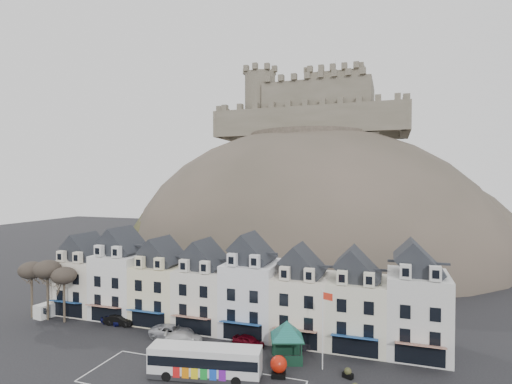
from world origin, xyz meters
TOP-DOWN VIEW (x-y plane):
  - ground at (0.00, 0.00)m, footprint 300.00×300.00m
  - coach_bay_markings at (2.00, 1.25)m, footprint 22.00×7.50m
  - townhouse_terrace at (0.15, 15.97)m, footprint 54.40×9.35m
  - castle_hill at (1.25, 68.95)m, footprint 100.00×76.00m
  - castle at (0.51, 75.93)m, footprint 50.20×22.20m
  - tree_left_far at (-29.00, 10.50)m, footprint 3.61×3.61m
  - tree_left_mid at (-26.00, 10.50)m, footprint 3.78×3.78m
  - tree_left_near at (-23.00, 10.50)m, footprint 3.43×3.43m
  - bus at (3.00, 2.37)m, footprint 11.71×4.69m
  - bus_shelter at (9.91, 8.82)m, footprint 6.69×6.69m
  - red_buoy at (10.00, 5.04)m, footprint 1.73×1.73m
  - flagpole at (14.09, 7.96)m, footprint 1.16×0.52m
  - white_van at (-27.08, 12.00)m, footprint 2.49×4.55m
  - planter_west at (16.74, 6.97)m, footprint 1.19×0.92m
  - car_navy at (-16.00, 12.00)m, footprint 3.74×1.89m
  - car_black at (-14.80, 12.00)m, footprint 4.47×1.71m
  - car_silver at (-5.60, 10.40)m, footprint 5.78×3.00m
  - car_white at (-3.43, 9.50)m, footprint 5.00×3.47m
  - car_maroon at (4.56, 11.00)m, footprint 4.28×2.48m
  - car_charcoal at (10.00, 11.96)m, footprint 4.26×2.73m

SIDE VIEW (x-z plane):
  - ground at x=0.00m, z-range 0.00..0.00m
  - coach_bay_markings at x=2.00m, z-range -0.01..0.01m
  - castle_hill at x=1.25m, z-range -33.89..34.11m
  - planter_west at x=16.74m, z-range -0.02..1.04m
  - car_navy at x=-16.00m, z-range 0.00..1.22m
  - car_charcoal at x=10.00m, z-range 0.00..1.33m
  - car_white at x=-3.43m, z-range 0.00..1.34m
  - car_maroon at x=4.56m, z-range 0.00..1.37m
  - car_black at x=-14.80m, z-range 0.00..1.45m
  - car_silver at x=-5.60m, z-range 0.00..1.59m
  - white_van at x=-27.08m, z-range 0.00..1.98m
  - red_buoy at x=10.00m, z-range 0.02..2.16m
  - bus at x=3.00m, z-range 0.17..3.39m
  - bus_shelter at x=9.91m, z-range 1.24..5.73m
  - flagpole at x=14.09m, z-range 0.61..9.14m
  - townhouse_terrace at x=0.15m, z-range -0.60..11.20m
  - tree_left_near at x=-23.00m, z-range 2.64..10.47m
  - tree_left_far at x=-29.00m, z-range 2.78..11.02m
  - tree_left_mid at x=-26.00m, z-range 2.92..11.56m
  - castle at x=0.51m, z-range 29.19..51.19m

